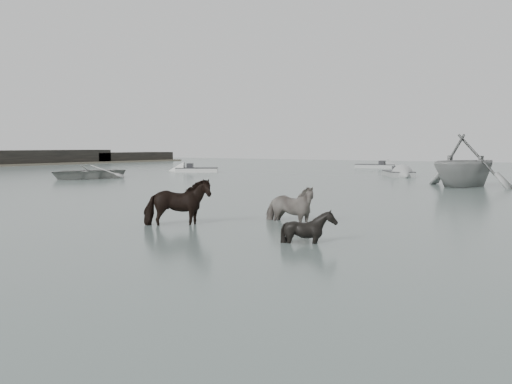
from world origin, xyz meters
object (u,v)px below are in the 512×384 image
Objects in this scene: pony_dark at (178,198)px; rowboat_lead at (87,171)px; pony_pinto at (289,197)px; pony_black at (309,219)px.

pony_dark reaches higher than rowboat_lead.
pony_pinto is at bearing -18.56° from rowboat_lead.
rowboat_lead is (-24.66, 14.36, -0.02)m from pony_black.
pony_pinto is at bearing 52.11° from pony_black.
pony_dark is 4.42m from pony_black.
pony_black is at bearing -21.72° from rowboat_lead.
pony_black is 0.22× the size of rowboat_lead.
pony_pinto is 25.22m from rowboat_lead.
pony_black is 28.54m from rowboat_lead.
pony_dark is at bearing 136.24° from pony_pinto.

